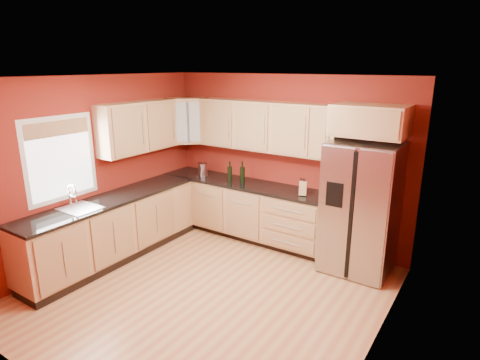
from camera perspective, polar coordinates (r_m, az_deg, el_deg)
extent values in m
plane|color=#AD6A43|center=(5.21, -4.68, -15.57)|extent=(4.00, 4.00, 0.00)
plane|color=white|center=(4.44, -5.47, 14.31)|extent=(4.00, 4.00, 0.00)
cube|color=maroon|center=(6.30, 6.30, 2.86)|extent=(4.00, 0.04, 2.60)
cube|color=maroon|center=(3.45, -26.41, -10.28)|extent=(4.00, 0.04, 2.60)
cube|color=maroon|center=(6.07, -20.05, 1.46)|extent=(0.04, 4.00, 2.60)
cube|color=maroon|center=(3.83, 19.35, -6.85)|extent=(0.04, 4.00, 2.60)
cube|color=tan|center=(6.56, 0.57, -4.36)|extent=(2.90, 0.60, 0.88)
cube|color=tan|center=(6.11, -17.56, -6.74)|extent=(0.60, 2.80, 0.88)
cube|color=black|center=(6.40, 0.54, -0.52)|extent=(2.90, 0.62, 0.04)
cube|color=black|center=(5.94, -17.87, -2.67)|extent=(0.62, 2.80, 0.04)
cube|color=tan|center=(6.17, 3.66, 7.62)|extent=(2.30, 0.33, 0.75)
cube|color=tan|center=(6.30, -14.32, 7.32)|extent=(0.33, 1.35, 0.75)
cube|color=tan|center=(6.85, -7.52, 8.36)|extent=(0.67, 0.67, 0.75)
cube|color=tan|center=(5.40, 17.99, 8.06)|extent=(0.92, 0.60, 0.40)
cube|color=#BABABF|center=(5.60, 16.76, -3.83)|extent=(0.90, 0.75, 1.78)
cube|color=white|center=(5.73, -24.13, 2.76)|extent=(0.03, 0.90, 1.00)
cylinder|color=#BABABF|center=(6.78, -5.22, 1.46)|extent=(0.15, 0.15, 0.21)
cylinder|color=#BABABF|center=(6.88, -5.42, 1.63)|extent=(0.15, 0.15, 0.20)
cube|color=tan|center=(5.83, 8.94, -1.14)|extent=(0.13, 0.12, 0.21)
cylinder|color=silver|center=(5.79, 11.82, -1.60)|extent=(0.07, 0.07, 0.17)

